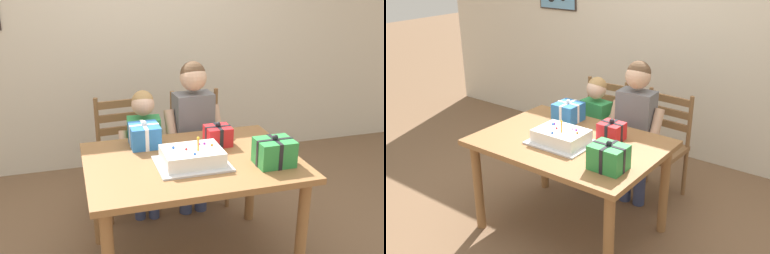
{
  "view_description": "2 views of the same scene",
  "coord_description": "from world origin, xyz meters",
  "views": [
    {
      "loc": [
        -0.71,
        -2.43,
        1.9
      ],
      "look_at": [
        0.03,
        0.11,
        0.93
      ],
      "focal_mm": 41.4,
      "sensor_mm": 36.0,
      "label": 1
    },
    {
      "loc": [
        1.77,
        -2.36,
        2.07
      ],
      "look_at": [
        0.07,
        0.01,
        0.88
      ],
      "focal_mm": 41.86,
      "sensor_mm": 36.0,
      "label": 2
    }
  ],
  "objects": [
    {
      "name": "back_wall",
      "position": [
        -0.01,
        1.78,
        1.3
      ],
      "size": [
        6.4,
        0.11,
        2.6
      ],
      "color": "beige",
      "rests_on": "ground"
    },
    {
      "name": "gift_box_red_large",
      "position": [
        0.46,
        -0.21,
        0.84
      ],
      "size": [
        0.23,
        0.19,
        0.2
      ],
      "color": "#2D8E42",
      "rests_on": "dining_table"
    },
    {
      "name": "birthday_cake",
      "position": [
        -0.02,
        -0.07,
        0.81
      ],
      "size": [
        0.44,
        0.34,
        0.19
      ],
      "color": "silver",
      "rests_on": "dining_table"
    },
    {
      "name": "chair_right",
      "position": [
        0.3,
        0.86,
        0.47
      ],
      "size": [
        0.44,
        0.44,
        0.92
      ],
      "color": "brown",
      "rests_on": "ground"
    },
    {
      "name": "dining_table",
      "position": [
        0.0,
        0.0,
        0.65
      ],
      "size": [
        1.33,
        0.94,
        0.76
      ],
      "color": "olive",
      "rests_on": "ground"
    },
    {
      "name": "gift_box_beside_cake",
      "position": [
        -0.24,
        0.3,
        0.83
      ],
      "size": [
        0.2,
        0.21,
        0.18
      ],
      "color": "#286BB7",
      "rests_on": "dining_table"
    },
    {
      "name": "child_younger",
      "position": [
        -0.19,
        0.62,
        0.64
      ],
      "size": [
        0.39,
        0.23,
        1.05
      ],
      "color": "#38426B",
      "rests_on": "ground"
    },
    {
      "name": "child_older",
      "position": [
        0.19,
        0.62,
        0.76
      ],
      "size": [
        0.46,
        0.26,
        1.24
      ],
      "color": "#38426B",
      "rests_on": "ground"
    },
    {
      "name": "chair_left",
      "position": [
        -0.31,
        0.86,
        0.47
      ],
      "size": [
        0.45,
        0.45,
        0.92
      ],
      "color": "brown",
      "rests_on": "ground"
    },
    {
      "name": "gift_box_corner_small",
      "position": [
        0.23,
        0.18,
        0.82
      ],
      "size": [
        0.17,
        0.16,
        0.17
      ],
      "color": "red",
      "rests_on": "dining_table"
    }
  ]
}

